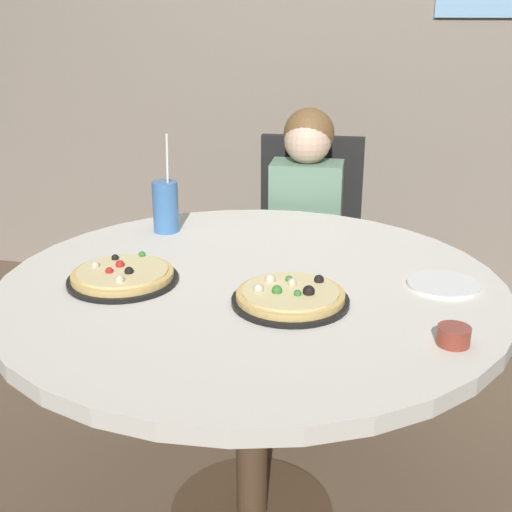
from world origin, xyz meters
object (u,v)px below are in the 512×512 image
at_px(pizza_cheese, 123,276).
at_px(sauce_bowl, 454,336).
at_px(plate_small, 443,284).
at_px(soda_cup, 166,206).
at_px(dining_table, 251,312).
at_px(pizza_veggie, 290,296).
at_px(diner_child, 303,274).
at_px(chair_wooden, 308,246).

bearing_deg(pizza_cheese, sauce_bowl, -10.04).
distance_m(sauce_bowl, plate_small, 0.32).
relative_size(pizza_cheese, soda_cup, 0.93).
bearing_deg(sauce_bowl, dining_table, 154.80).
bearing_deg(pizza_veggie, pizza_cheese, 177.06).
bearing_deg(diner_child, sauce_bowl, -62.99).
distance_m(pizza_cheese, soda_cup, 0.43).
distance_m(chair_wooden, pizza_cheese, 1.08).
xyz_separation_m(pizza_cheese, soda_cup, (-0.04, 0.42, 0.06)).
distance_m(diner_child, pizza_cheese, 0.93).
height_order(dining_table, plate_small, plate_small).
relative_size(chair_wooden, plate_small, 5.28).
xyz_separation_m(pizza_veggie, plate_small, (0.36, 0.20, -0.01)).
height_order(chair_wooden, soda_cup, soda_cup).
relative_size(pizza_cheese, plate_small, 1.58).
xyz_separation_m(dining_table, sauce_bowl, (0.50, -0.23, 0.11)).
height_order(dining_table, sauce_bowl, sauce_bowl).
xyz_separation_m(pizza_veggie, sauce_bowl, (0.37, -0.12, 0.00)).
xyz_separation_m(pizza_cheese, plate_small, (0.80, 0.17, -0.01)).
height_order(dining_table, pizza_cheese, pizza_cheese).
bearing_deg(dining_table, pizza_cheese, -164.23).
height_order(diner_child, pizza_cheese, diner_child).
bearing_deg(pizza_veggie, dining_table, 138.08).
distance_m(dining_table, pizza_cheese, 0.35).
xyz_separation_m(chair_wooden, pizza_veggie, (0.13, -1.03, 0.24)).
relative_size(dining_table, soda_cup, 4.25).
relative_size(pizza_veggie, sauce_bowl, 4.04).
distance_m(dining_table, plate_small, 0.50).
bearing_deg(diner_child, pizza_veggie, -81.95).
bearing_deg(chair_wooden, pizza_veggie, -82.62).
bearing_deg(pizza_cheese, dining_table, 15.77).
height_order(diner_child, sauce_bowl, diner_child).
bearing_deg(pizza_cheese, chair_wooden, 72.78).
height_order(sauce_bowl, plate_small, sauce_bowl).
height_order(pizza_cheese, soda_cup, soda_cup).
height_order(pizza_cheese, sauce_bowl, pizza_cheese).
xyz_separation_m(dining_table, diner_child, (0.01, 0.73, -0.18)).
bearing_deg(soda_cup, pizza_cheese, -83.99).
bearing_deg(sauce_bowl, plate_small, 93.10).
bearing_deg(sauce_bowl, pizza_veggie, 161.90).
bearing_deg(diner_child, dining_table, -90.48).
bearing_deg(dining_table, soda_cup, 137.65).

